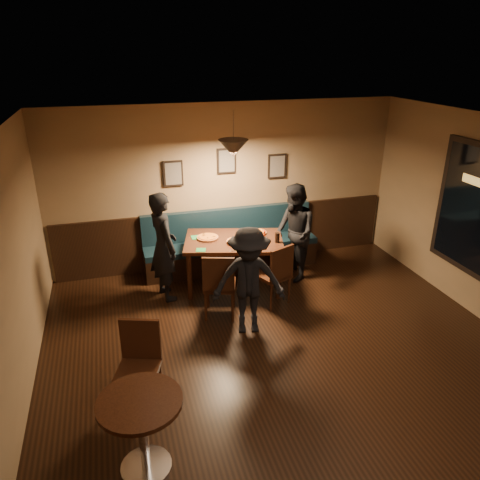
{
  "coord_description": "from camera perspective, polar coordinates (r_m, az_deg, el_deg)",
  "views": [
    {
      "loc": [
        -1.88,
        -3.85,
        3.61
      ],
      "look_at": [
        -0.13,
        2.2,
        0.95
      ],
      "focal_mm": 34.35,
      "sensor_mm": 36.0,
      "label": 1
    }
  ],
  "objects": [
    {
      "name": "floor",
      "position": [
        5.6,
        7.94,
        -17.48
      ],
      "size": [
        7.0,
        7.0,
        0.0
      ],
      "primitive_type": "plane",
      "color": "black",
      "rests_on": "ground"
    },
    {
      "name": "ceiling",
      "position": [
        4.36,
        9.97,
        11.9
      ],
      "size": [
        7.0,
        7.0,
        0.0
      ],
      "primitive_type": "plane",
      "rotation": [
        3.14,
        0.0,
        0.0
      ],
      "color": "silver",
      "rests_on": "ground"
    },
    {
      "name": "wall_back",
      "position": [
        7.9,
        -1.71,
        6.67
      ],
      "size": [
        6.0,
        0.0,
        6.0
      ],
      "primitive_type": "plane",
      "rotation": [
        1.57,
        0.0,
        0.0
      ],
      "color": "#8C704F",
      "rests_on": "ground"
    },
    {
      "name": "wainscot",
      "position": [
        8.17,
        -1.58,
        0.54
      ],
      "size": [
        5.88,
        0.06,
        1.0
      ],
      "primitive_type": "cube",
      "color": "black",
      "rests_on": "ground"
    },
    {
      "name": "booth_bench",
      "position": [
        7.93,
        -1.09,
        -0.18
      ],
      "size": [
        3.0,
        0.6,
        1.0
      ],
      "primitive_type": null,
      "color": "#0F232D",
      "rests_on": "ground"
    },
    {
      "name": "picture_left",
      "position": [
        7.62,
        -8.3,
        8.18
      ],
      "size": [
        0.32,
        0.04,
        0.42
      ],
      "primitive_type": "cube",
      "color": "black",
      "rests_on": "wall_back"
    },
    {
      "name": "picture_center",
      "position": [
        7.76,
        -1.69,
        9.8
      ],
      "size": [
        0.32,
        0.04,
        0.42
      ],
      "primitive_type": "cube",
      "color": "black",
      "rests_on": "wall_back"
    },
    {
      "name": "picture_right",
      "position": [
        8.05,
        4.61,
        9.14
      ],
      "size": [
        0.32,
        0.04,
        0.42
      ],
      "primitive_type": "cube",
      "color": "black",
      "rests_on": "wall_back"
    },
    {
      "name": "pendant_lamp",
      "position": [
        6.76,
        -0.84,
        11.33
      ],
      "size": [
        0.44,
        0.44,
        0.25
      ],
      "primitive_type": "cone",
      "rotation": [
        3.14,
        0.0,
        0.0
      ],
      "color": "black",
      "rests_on": "ceiling"
    },
    {
      "name": "dining_table",
      "position": [
        7.36,
        -0.76,
        -2.88
      ],
      "size": [
        1.72,
        1.34,
        0.81
      ],
      "primitive_type": "cube",
      "rotation": [
        0.0,
        0.0,
        -0.26
      ],
      "color": "black",
      "rests_on": "floor"
    },
    {
      "name": "chair_near_left",
      "position": [
        6.55,
        -2.55,
        -5.43
      ],
      "size": [
        0.55,
        0.55,
        1.0
      ],
      "primitive_type": null,
      "rotation": [
        0.0,
        0.0,
        -0.3
      ],
      "color": "black",
      "rests_on": "floor"
    },
    {
      "name": "chair_near_right",
      "position": [
        6.87,
        4.03,
        -4.18
      ],
      "size": [
        0.56,
        0.56,
        0.97
      ],
      "primitive_type": null,
      "rotation": [
        0.0,
        0.0,
        0.4
      ],
      "color": "#321D0D",
      "rests_on": "floor"
    },
    {
      "name": "diner_left",
      "position": [
        6.96,
        -9.49,
        -0.8
      ],
      "size": [
        0.55,
        0.7,
        1.69
      ],
      "primitive_type": "imported",
      "rotation": [
        0.0,
        0.0,
        1.82
      ],
      "color": "black",
      "rests_on": "floor"
    },
    {
      "name": "diner_right",
      "position": [
        7.52,
        6.72,
        0.87
      ],
      "size": [
        0.62,
        0.79,
        1.61
      ],
      "primitive_type": "imported",
      "rotation": [
        0.0,
        0.0,
        -1.58
      ],
      "color": "black",
      "rests_on": "floor"
    },
    {
      "name": "diner_front",
      "position": [
        6.07,
        1.1,
        -5.14
      ],
      "size": [
        1.07,
        0.75,
        1.51
      ],
      "primitive_type": "imported",
      "rotation": [
        0.0,
        0.0,
        -0.21
      ],
      "color": "black",
      "rests_on": "floor"
    },
    {
      "name": "pizza_a",
      "position": [
        7.24,
        -4.05,
        0.33
      ],
      "size": [
        0.44,
        0.44,
        0.04
      ],
      "primitive_type": "cylinder",
      "rotation": [
        0.0,
        0.0,
        -0.37
      ],
      "color": "#C36624",
      "rests_on": "dining_table"
    },
    {
      "name": "pizza_b",
      "position": [
        7.07,
        -0.16,
        -0.18
      ],
      "size": [
        0.5,
        0.5,
        0.04
      ],
      "primitive_type": "cylinder",
      "rotation": [
        0.0,
        0.0,
        -0.43
      ],
      "color": "orange",
      "rests_on": "dining_table"
    },
    {
      "name": "pizza_c",
      "position": [
        7.43,
        2.12,
        0.96
      ],
      "size": [
        0.34,
        0.34,
        0.04
      ],
      "primitive_type": "cylinder",
      "rotation": [
        0.0,
        0.0,
        0.1
      ],
      "color": "orange",
      "rests_on": "dining_table"
    },
    {
      "name": "soda_glass",
      "position": [
        7.09,
        4.65,
        0.3
      ],
      "size": [
        0.09,
        0.09,
        0.15
      ],
      "primitive_type": "cylinder",
      "rotation": [
        0.0,
        0.0,
        -0.39
      ],
      "color": "black",
      "rests_on": "dining_table"
    },
    {
      "name": "tabasco_bottle",
      "position": [
        7.25,
        3.07,
        0.8
      ],
      "size": [
        0.03,
        0.03,
        0.13
      ],
      "primitive_type": "cylinder",
      "rotation": [
        0.0,
        0.0,
        -0.13
      ],
      "color": "#992305",
      "rests_on": "dining_table"
    },
    {
      "name": "napkin_a",
      "position": [
        7.3,
        -5.41,
        0.34
      ],
      "size": [
        0.17,
        0.17,
        0.01
      ],
      "primitive_type": "cube",
      "rotation": [
        0.0,
        0.0,
        -0.0
      ],
      "color": "#217C3A",
      "rests_on": "dining_table"
    },
    {
      "name": "napkin_b",
      "position": [
        6.84,
        -4.88,
        -1.24
      ],
      "size": [
        0.18,
        0.18,
        0.01
      ],
      "primitive_type": "cube",
      "rotation": [
        0.0,
        0.0,
        -0.29
      ],
      "color": "#1D6C2E",
      "rests_on": "dining_table"
    },
    {
      "name": "cutlery_set",
      "position": [
        6.8,
        -0.02,
        -1.31
      ],
      "size": [
        0.18,
        0.05,
        0.0
      ],
      "primitive_type": "cube",
      "rotation": [
        0.0,
        0.0,
        1.4
      ],
      "color": "silver",
      "rests_on": "dining_table"
    },
    {
      "name": "cafe_table",
      "position": [
        4.54,
        -11.96,
        -22.64
      ],
      "size": [
        0.85,
        0.85,
        0.8
      ],
      "primitive_type": "cylinder",
      "rotation": [
        0.0,
        0.0,
        0.14
      ],
      "color": "black",
      "rests_on": "floor"
    },
    {
      "name": "cafe_chair_far",
      "position": [
        5.11,
        -12.59,
        -15.39
      ],
      "size": [
        0.55,
        0.55,
        0.97
      ],
      "primitive_type": null,
      "rotation": [
        0.0,
        0.0,
        2.81
      ],
      "color": "black",
      "rests_on": "floor"
    }
  ]
}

